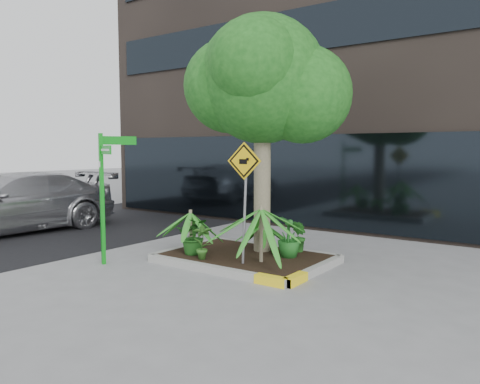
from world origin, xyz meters
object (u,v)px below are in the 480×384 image
Objects in this scene: cattle_sign at (244,182)px; parked_car at (11,203)px; tree at (263,80)px; street_sign_post at (105,184)px.

parked_car is at bearing 176.40° from cattle_sign.
cattle_sign is at bearing -74.08° from tree.
street_sign_post is at bearing -161.32° from cattle_sign.
cattle_sign reaches higher than parked_car.
tree is at bearing 70.17° from street_sign_post.
tree reaches higher than parked_car.
street_sign_post reaches higher than cattle_sign.
tree reaches higher than cattle_sign.
cattle_sign is (0.32, -1.12, -2.02)m from tree.
cattle_sign is (2.52, 1.19, 0.08)m from street_sign_post.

